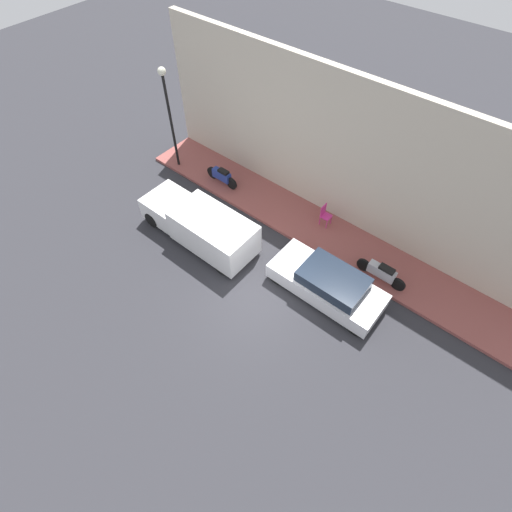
% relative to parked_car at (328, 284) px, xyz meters
% --- Properties ---
extents(ground_plane, '(60.00, 60.00, 0.00)m').
position_rel_parked_car_xyz_m(ground_plane, '(-1.71, 1.98, -0.61)').
color(ground_plane, '#2D2D33').
extents(sidewalk, '(2.29, 18.06, 0.14)m').
position_rel_parked_car_xyz_m(sidewalk, '(2.48, 1.98, -0.54)').
color(sidewalk, '#934C47').
rests_on(sidewalk, ground_plane).
extents(building_facade, '(0.30, 18.06, 6.30)m').
position_rel_parked_car_xyz_m(building_facade, '(3.78, 1.98, 2.54)').
color(building_facade, beige).
rests_on(building_facade, ground_plane).
extents(parked_car, '(1.76, 4.29, 1.25)m').
position_rel_parked_car_xyz_m(parked_car, '(0.00, 0.00, 0.00)').
color(parked_car, silver).
rests_on(parked_car, ground_plane).
extents(delivery_van, '(1.83, 5.20, 1.60)m').
position_rel_parked_car_xyz_m(delivery_van, '(-0.95, 5.57, 0.22)').
color(delivery_van, white).
rests_on(delivery_van, ground_plane).
extents(motorcycle_blue, '(0.30, 1.78, 0.80)m').
position_rel_parked_car_xyz_m(motorcycle_blue, '(2.07, 7.14, -0.04)').
color(motorcycle_blue, navy).
rests_on(motorcycle_blue, sidewalk).
extents(scooter_silver, '(0.30, 2.00, 0.80)m').
position_rel_parked_car_xyz_m(scooter_silver, '(1.76, -1.26, -0.04)').
color(scooter_silver, '#B7B7BF').
rests_on(scooter_silver, sidewalk).
extents(streetlamp, '(0.35, 0.35, 4.80)m').
position_rel_parked_car_xyz_m(streetlamp, '(1.76, 9.76, 2.73)').
color(streetlamp, black).
rests_on(streetlamp, sidewalk).
extents(cafe_chair, '(0.40, 0.40, 0.97)m').
position_rel_parked_car_xyz_m(cafe_chair, '(2.89, 2.03, 0.08)').
color(cafe_chair, '#D8338C').
rests_on(cafe_chair, sidewalk).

